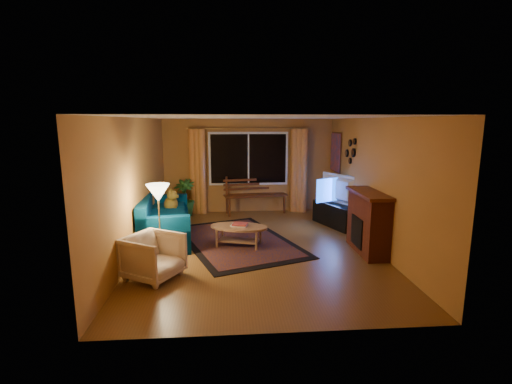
{
  "coord_description": "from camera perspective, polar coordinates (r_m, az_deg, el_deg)",
  "views": [
    {
      "loc": [
        -0.55,
        -6.9,
        2.43
      ],
      "look_at": [
        0.0,
        0.3,
        1.05
      ],
      "focal_mm": 26.0,
      "sensor_mm": 36.0,
      "label": 1
    }
  ],
  "objects": [
    {
      "name": "floor",
      "position": [
        7.34,
        0.18,
        -8.59
      ],
      "size": [
        4.5,
        6.0,
        0.02
      ],
      "primitive_type": "cube",
      "color": "brown",
      "rests_on": "ground"
    },
    {
      "name": "ceiling",
      "position": [
        6.93,
        0.19,
        11.48
      ],
      "size": [
        4.5,
        6.0,
        0.02
      ],
      "primitive_type": "cube",
      "color": "white",
      "rests_on": "ground"
    },
    {
      "name": "wall_back",
      "position": [
        10.0,
        -1.18,
        4.03
      ],
      "size": [
        4.5,
        0.02,
        2.5
      ],
      "primitive_type": "cube",
      "color": "#BC7C37",
      "rests_on": "ground"
    },
    {
      "name": "wall_left",
      "position": [
        7.21,
        -18.02,
        0.86
      ],
      "size": [
        0.02,
        6.0,
        2.5
      ],
      "primitive_type": "cube",
      "color": "#BC7C37",
      "rests_on": "ground"
    },
    {
      "name": "wall_right",
      "position": [
        7.55,
        17.56,
        1.31
      ],
      "size": [
        0.02,
        6.0,
        2.5
      ],
      "primitive_type": "cube",
      "color": "#BC7C37",
      "rests_on": "ground"
    },
    {
      "name": "window",
      "position": [
        9.91,
        -1.16,
        5.13
      ],
      "size": [
        2.0,
        0.02,
        1.3
      ],
      "primitive_type": "cube",
      "color": "black",
      "rests_on": "wall_back"
    },
    {
      "name": "curtain_rod",
      "position": [
        9.82,
        -1.17,
        9.76
      ],
      "size": [
        3.2,
        0.03,
        0.03
      ],
      "primitive_type": "cylinder",
      "rotation": [
        0.0,
        1.57,
        0.0
      ],
      "color": "#BF8C3F",
      "rests_on": "wall_back"
    },
    {
      "name": "curtain_left",
      "position": [
        9.9,
        -8.97,
        3.08
      ],
      "size": [
        0.36,
        0.36,
        2.24
      ],
      "primitive_type": "cylinder",
      "color": "orange",
      "rests_on": "ground"
    },
    {
      "name": "curtain_right",
      "position": [
        10.05,
        6.58,
        3.25
      ],
      "size": [
        0.36,
        0.36,
        2.24
      ],
      "primitive_type": "cylinder",
      "color": "orange",
      "rests_on": "ground"
    },
    {
      "name": "bench",
      "position": [
        9.92,
        -0.07,
        -1.89
      ],
      "size": [
        1.72,
        0.78,
        0.5
      ],
      "primitive_type": "cube",
      "rotation": [
        0.0,
        0.0,
        0.18
      ],
      "color": "#4B200B",
      "rests_on": "ground"
    },
    {
      "name": "potted_plant",
      "position": [
        9.79,
        -10.98,
        -0.88
      ],
      "size": [
        0.66,
        0.66,
        0.96
      ],
      "primitive_type": "imported",
      "rotation": [
        0.0,
        0.0,
        -0.27
      ],
      "color": "#235B1E",
      "rests_on": "ground"
    },
    {
      "name": "sofa",
      "position": [
        8.0,
        -13.79,
        -3.78
      ],
      "size": [
        1.26,
        2.37,
        0.92
      ],
      "primitive_type": "cube",
      "rotation": [
        0.0,
        0.0,
        0.13
      ],
      "color": "#012947",
      "rests_on": "ground"
    },
    {
      "name": "dog",
      "position": [
        8.42,
        -12.98,
        -1.18
      ],
      "size": [
        0.49,
        0.58,
        0.54
      ],
      "primitive_type": null,
      "rotation": [
        0.0,
        0.0,
        0.3
      ],
      "color": "olive",
      "rests_on": "sofa"
    },
    {
      "name": "armchair",
      "position": [
        6.07,
        -15.51,
        -9.25
      ],
      "size": [
        0.99,
        1.01,
        0.78
      ],
      "primitive_type": "imported",
      "rotation": [
        0.0,
        0.0,
        1.04
      ],
      "color": "beige",
      "rests_on": "ground"
    },
    {
      "name": "floor_lamp",
      "position": [
        6.65,
        -14.61,
        -4.77
      ],
      "size": [
        0.25,
        0.25,
        1.37
      ],
      "primitive_type": "cylinder",
      "rotation": [
        0.0,
        0.0,
        -0.09
      ],
      "color": "#BF8C3F",
      "rests_on": "ground"
    },
    {
      "name": "rug",
      "position": [
        7.73,
        -2.99,
        -7.45
      ],
      "size": [
        2.93,
        3.62,
        0.02
      ],
      "primitive_type": "cube",
      "rotation": [
        0.0,
        0.0,
        0.35
      ],
      "color": "#682701",
      "rests_on": "ground"
    },
    {
      "name": "coffee_table",
      "position": [
        7.36,
        -2.64,
        -6.79
      ],
      "size": [
        1.4,
        1.4,
        0.41
      ],
      "primitive_type": "cylinder",
      "rotation": [
        0.0,
        0.0,
        -0.27
      ],
      "color": "#9D6B47",
      "rests_on": "ground"
    },
    {
      "name": "tv_console",
      "position": [
        8.93,
        12.14,
        -3.45
      ],
      "size": [
        0.85,
        1.35,
        0.53
      ],
      "primitive_type": "cube",
      "rotation": [
        0.0,
        0.0,
        0.36
      ],
      "color": "black",
      "rests_on": "ground"
    },
    {
      "name": "television",
      "position": [
        8.81,
        12.29,
        0.39
      ],
      "size": [
        0.68,
        1.13,
        0.68
      ],
      "primitive_type": "imported",
      "rotation": [
        0.0,
        0.0,
        2.04
      ],
      "color": "black",
      "rests_on": "tv_console"
    },
    {
      "name": "fireplace",
      "position": [
        7.25,
        16.87,
        -4.69
      ],
      "size": [
        0.4,
        1.2,
        1.1
      ],
      "primitive_type": "cube",
      "color": "maroon",
      "rests_on": "ground"
    },
    {
      "name": "mirror_cluster",
      "position": [
        8.68,
        14.28,
        6.32
      ],
      "size": [
        0.06,
        0.6,
        0.56
      ],
      "primitive_type": null,
      "color": "black",
      "rests_on": "wall_right"
    },
    {
      "name": "painting",
      "position": [
        9.79,
        12.16,
        6.0
      ],
      "size": [
        0.04,
        0.76,
        0.96
      ],
      "primitive_type": "cube",
      "color": "#DD451F",
      "rests_on": "wall_right"
    }
  ]
}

